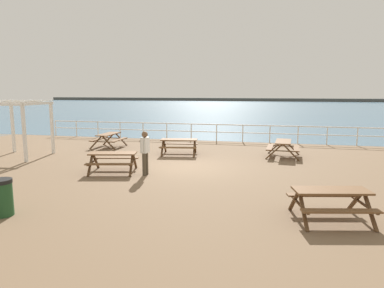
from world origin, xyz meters
TOP-DOWN VIEW (x-y plane):
  - ground_plane at (0.00, 0.00)m, footprint 30.00×24.00m
  - sea_band at (0.00, 52.75)m, footprint 142.00×90.00m
  - distant_shoreline at (0.00, 95.75)m, footprint 142.00×6.00m
  - seaward_railing at (0.00, 7.75)m, footprint 23.07×0.07m
  - picnic_table_near_left at (-2.54, -1.59)m, footprint 2.10×1.88m
  - picnic_table_near_right at (4.94, -5.05)m, footprint 2.09×1.87m
  - picnic_table_mid_centre at (3.98, 3.21)m, footprint 1.63×1.88m
  - picnic_table_far_left at (-1.05, 2.67)m, footprint 2.02×1.78m
  - picnic_table_far_right at (-5.49, 3.93)m, footprint 1.55×1.80m
  - visitor at (-1.15, -1.71)m, footprint 0.26×0.53m
  - lattice_pergola at (-8.38, 0.34)m, footprint 2.59×2.71m
  - litter_bin at (-3.13, -6.65)m, footprint 0.55×0.55m

SIDE VIEW (x-z plane):
  - ground_plane at x=0.00m, z-range -0.20..0.00m
  - sea_band at x=0.00m, z-range 0.00..0.00m
  - distant_shoreline at x=0.00m, z-range -0.90..0.90m
  - litter_bin at x=-3.13m, z-range 0.00..0.95m
  - picnic_table_near_left at x=-2.54m, z-range 0.19..0.98m
  - picnic_table_near_right at x=4.94m, z-range 0.19..0.98m
  - picnic_table_mid_centre at x=3.98m, z-range 0.19..0.98m
  - picnic_table_far_left at x=-1.05m, z-range 0.19..0.98m
  - picnic_table_far_right at x=-5.49m, z-range 0.19..0.98m
  - seaward_railing at x=0.00m, z-range 0.20..1.28m
  - visitor at x=-1.15m, z-range 0.12..1.78m
  - lattice_pergola at x=-8.38m, z-range 0.65..3.35m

